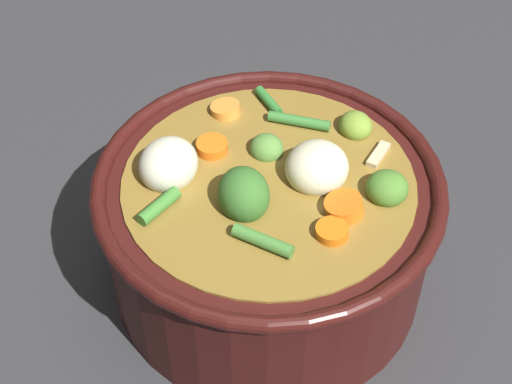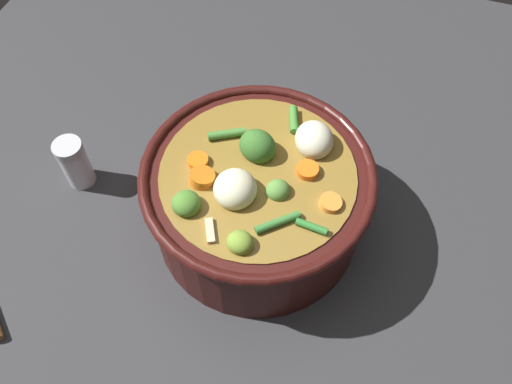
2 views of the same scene
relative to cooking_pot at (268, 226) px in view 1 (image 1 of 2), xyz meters
The scene contains 2 objects.
ground_plane 0.06m from the cooking_pot, 93.97° to the left, with size 1.10×1.10×0.00m, color #2D2D30.
cooking_pot is the anchor object (origin of this frame).
Camera 1 is at (0.23, 0.33, 0.52)m, focal length 54.21 mm.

